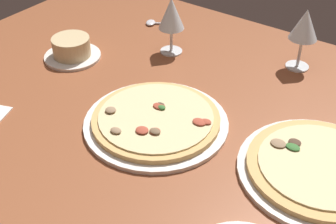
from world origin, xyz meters
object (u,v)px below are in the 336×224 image
Objects in this scene: pizza_side at (320,168)px; wine_glass_far at (305,26)px; pizza_main at (156,121)px; ramekin_on_saucer at (72,49)px; wine_glass_near at (171,15)px; spoon at (154,23)px.

wine_glass_far is at bearing 119.17° from pizza_side.
pizza_main is 35.44cm from pizza_side.
wine_glass_near is (19.89, 18.39, 8.33)cm from ramekin_on_saucer.
pizza_main is at bearing -16.06° from ramekin_on_saucer.
wine_glass_far reaches higher than ramekin_on_saucer.
pizza_main is at bearing -169.37° from pizza_side.
spoon is (5.49, 29.33, -2.12)cm from ramekin_on_saucer.
pizza_main reaches higher than pizza_side.
pizza_main is 45.60cm from wine_glass_far.
ramekin_on_saucer is 28.34cm from wine_glass_near.
ramekin_on_saucer is 29.91cm from spoon.
wine_glass_near reaches higher than pizza_main.
ramekin_on_saucer is at bearing -148.83° from wine_glass_far.
wine_glass_near reaches higher than spoon.
wine_glass_near is at bearing 156.49° from pizza_side.
spoon is (-46.11, -1.88, -11.28)cm from wine_glass_far.
wine_glass_near is at bearing 119.75° from pizza_main.
wine_glass_far reaches higher than pizza_main.
wine_glass_far is 34.21cm from wine_glass_near.
spoon is at bearing 127.83° from pizza_main.
wine_glass_far is at bearing 31.17° from ramekin_on_saucer.
wine_glass_near is 20.89cm from spoon.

